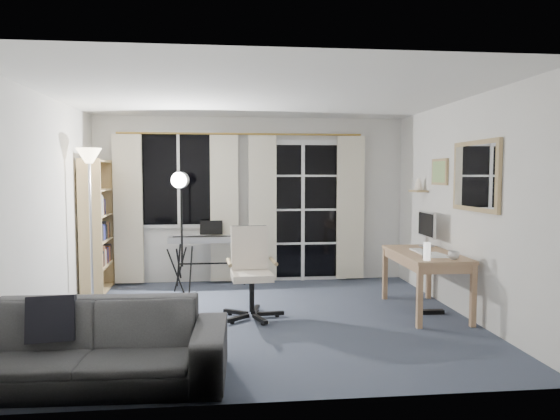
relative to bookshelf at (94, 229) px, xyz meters
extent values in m
cube|color=#384052|center=(2.12, -1.49, -0.85)|extent=(4.50, 4.00, 0.02)
cube|color=white|center=(1.07, 0.49, 0.66)|extent=(1.20, 0.06, 1.40)
cube|color=black|center=(1.07, 0.46, 0.66)|extent=(1.10, 0.02, 1.30)
cube|color=white|center=(1.07, 0.45, 0.66)|extent=(0.04, 0.03, 1.30)
cube|color=white|center=(2.87, 0.49, 0.19)|extent=(1.32, 0.06, 2.11)
cube|color=black|center=(2.57, 0.46, 0.19)|extent=(0.55, 0.02, 1.95)
cube|color=black|center=(3.17, 0.46, 0.19)|extent=(0.55, 0.02, 1.95)
cube|color=white|center=(2.87, 0.45, 0.19)|extent=(0.05, 0.04, 2.05)
cube|color=white|center=(2.87, 0.45, -0.29)|extent=(1.15, 0.03, 0.03)
cube|color=white|center=(2.87, 0.45, 0.21)|extent=(1.15, 0.03, 0.03)
cube|color=white|center=(2.87, 0.45, 0.71)|extent=(1.15, 0.03, 0.03)
cylinder|color=gold|center=(1.97, 0.41, 1.31)|extent=(3.50, 0.03, 0.03)
cube|color=beige|center=(0.37, 0.39, 0.24)|extent=(0.40, 0.07, 2.10)
cube|color=beige|center=(1.72, 0.39, 0.24)|extent=(0.40, 0.07, 2.10)
cube|color=beige|center=(2.27, 0.39, 0.24)|extent=(0.40, 0.07, 2.10)
cube|color=beige|center=(3.57, 0.39, 0.24)|extent=(0.40, 0.07, 2.10)
cube|color=tan|center=(0.05, -0.38, 0.05)|extent=(0.28, 0.04, 1.77)
cube|color=tan|center=(0.01, 0.41, 0.05)|extent=(0.28, 0.04, 1.77)
cube|color=tan|center=(-0.10, 0.01, 0.05)|extent=(0.06, 0.80, 1.77)
cube|color=tan|center=(0.03, 0.02, -0.81)|extent=(0.32, 0.81, 0.02)
cube|color=tan|center=(0.03, 0.02, -0.49)|extent=(0.32, 0.81, 0.02)
cube|color=tan|center=(0.03, 0.02, -0.15)|extent=(0.32, 0.81, 0.02)
cube|color=tan|center=(0.03, 0.02, 0.19)|extent=(0.32, 0.81, 0.02)
cube|color=tan|center=(0.03, 0.02, 0.52)|extent=(0.32, 0.81, 0.02)
cube|color=tan|center=(0.03, 0.02, 0.90)|extent=(0.32, 0.81, 0.02)
cube|color=#ADAFA4|center=(0.06, -0.31, -0.36)|extent=(0.20, 0.06, 0.23)
cube|color=#955E3E|center=(0.06, -0.22, -0.38)|extent=(0.20, 0.05, 0.18)
cube|color=#2D2D2D|center=(0.06, -0.15, -0.37)|extent=(0.20, 0.04, 0.20)
cube|color=#955E3E|center=(0.05, -0.08, -0.34)|extent=(0.20, 0.04, 0.26)
cube|color=#ADAFA4|center=(0.05, -0.01, -0.37)|extent=(0.20, 0.06, 0.21)
cube|color=#A6502F|center=(0.05, 0.07, -0.37)|extent=(0.20, 0.04, 0.21)
cube|color=#313595|center=(0.04, 0.13, -0.37)|extent=(0.20, 0.05, 0.22)
cube|color=#955E3E|center=(0.04, 0.21, -0.37)|extent=(0.20, 0.04, 0.20)
cube|color=#A6502F|center=(0.04, 0.28, -0.37)|extent=(0.20, 0.06, 0.21)
cube|color=#2D2D2D|center=(0.03, 0.36, -0.36)|extent=(0.20, 0.03, 0.23)
cube|color=#313595|center=(0.06, -0.31, -0.02)|extent=(0.20, 0.04, 0.24)
cube|color=#2D2D2D|center=(0.06, -0.25, -0.02)|extent=(0.20, 0.06, 0.24)
cube|color=#2D2D2D|center=(0.06, -0.16, -0.04)|extent=(0.20, 0.04, 0.20)
cube|color=#313595|center=(0.05, -0.09, -0.04)|extent=(0.20, 0.04, 0.19)
cube|color=#313595|center=(0.05, -0.03, -0.03)|extent=(0.20, 0.04, 0.21)
cube|color=#2D2D2D|center=(0.05, 0.04, -0.02)|extent=(0.20, 0.04, 0.24)
cube|color=#2D2D2D|center=(0.04, 0.10, -0.04)|extent=(0.20, 0.05, 0.19)
cube|color=#B87A45|center=(0.04, 0.18, -0.04)|extent=(0.20, 0.05, 0.21)
cube|color=#955E3E|center=(0.04, 0.25, -0.03)|extent=(0.20, 0.04, 0.22)
cube|color=#2D2D2D|center=(0.03, 0.31, -0.04)|extent=(0.20, 0.04, 0.21)
cube|color=#A6502F|center=(0.06, -0.31, 0.32)|extent=(0.20, 0.04, 0.25)
cube|color=#2D2D2D|center=(0.06, -0.24, 0.29)|extent=(0.20, 0.03, 0.19)
cube|color=#ADAFA4|center=(0.06, -0.18, 0.33)|extent=(0.20, 0.04, 0.26)
cube|color=#ADAFA4|center=(0.05, -0.12, 0.32)|extent=(0.20, 0.04, 0.24)
cube|color=#955E3E|center=(0.05, -0.05, 0.30)|extent=(0.20, 0.04, 0.20)
cube|color=#313595|center=(0.05, 0.01, 0.30)|extent=(0.20, 0.05, 0.20)
cylinder|color=#B2B2B7|center=(0.13, -0.65, -0.82)|extent=(0.36, 0.36, 0.03)
cylinder|color=#B2B2B7|center=(0.13, -0.65, 0.06)|extent=(0.04, 0.04, 1.74)
cone|color=#FFE5B2|center=(0.13, -0.65, 0.95)|extent=(0.38, 0.38, 0.18)
cylinder|color=black|center=(1.08, 0.21, -0.52)|extent=(0.03, 0.57, 0.52)
cylinder|color=black|center=(1.08, 0.21, -0.52)|extent=(0.03, 0.57, 0.52)
cylinder|color=black|center=(1.99, 0.21, -0.52)|extent=(0.03, 0.57, 0.52)
cylinder|color=black|center=(1.99, 0.21, -0.52)|extent=(0.03, 0.57, 0.52)
cylinder|color=black|center=(1.53, 0.21, -0.52)|extent=(0.91, 0.02, 0.02)
cube|color=silver|center=(1.53, 0.21, -0.18)|extent=(1.18, 0.30, 0.08)
cube|color=white|center=(1.53, 0.14, -0.15)|extent=(1.09, 0.13, 0.01)
cube|color=black|center=(1.53, 0.18, -0.14)|extent=(1.05, 0.08, 0.01)
cube|color=black|center=(1.53, 0.30, -0.02)|extent=(0.32, 0.07, 0.20)
cylinder|color=black|center=(1.28, -0.28, -0.54)|extent=(0.06, 0.25, 0.65)
cylinder|color=black|center=(1.13, -0.17, -0.54)|extent=(0.21, 0.17, 0.66)
cylinder|color=black|center=(1.10, -0.35, -0.54)|extent=(0.24, 0.11, 0.66)
cylinder|color=black|center=(1.17, -0.27, 0.10)|extent=(0.03, 0.03, 1.13)
cylinder|color=silver|center=(1.16, -0.32, 0.66)|extent=(0.23, 0.15, 0.22)
cylinder|color=white|center=(1.15, -0.38, 0.66)|extent=(0.19, 0.05, 0.19)
cube|color=black|center=(2.23, -1.44, -0.80)|extent=(0.30, 0.07, 0.04)
cylinder|color=black|center=(2.30, -1.43, -0.82)|extent=(0.05, 0.05, 0.05)
cube|color=black|center=(2.07, -1.25, -0.80)|extent=(0.12, 0.30, 0.04)
cylinder|color=black|center=(2.09, -1.18, -0.82)|extent=(0.05, 0.05, 0.05)
cube|color=black|center=(1.85, -1.34, -0.80)|extent=(0.28, 0.20, 0.04)
cylinder|color=black|center=(1.79, -1.30, -0.82)|extent=(0.05, 0.05, 0.05)
cube|color=black|center=(1.87, -1.58, -0.80)|extent=(0.26, 0.23, 0.04)
cylinder|color=black|center=(1.81, -1.63, -0.82)|extent=(0.05, 0.05, 0.05)
cube|color=black|center=(2.10, -1.64, -0.80)|extent=(0.15, 0.30, 0.04)
cylinder|color=black|center=(2.13, -1.71, -0.82)|extent=(0.05, 0.05, 0.05)
cylinder|color=black|center=(2.02, -1.45, -0.58)|extent=(0.06, 0.06, 0.37)
cube|color=white|center=(2.02, -1.45, -0.37)|extent=(0.46, 0.46, 0.07)
cube|color=white|center=(2.01, -1.25, -0.09)|extent=(0.42, 0.14, 0.49)
cube|color=black|center=(2.01, -1.21, -0.07)|extent=(0.40, 0.12, 0.45)
cylinder|color=tan|center=(1.78, -1.45, -0.22)|extent=(0.07, 0.38, 0.04)
cylinder|color=tan|center=(2.26, -1.42, -0.22)|extent=(0.07, 0.38, 0.04)
cube|color=#A67D55|center=(4.00, -1.39, -0.17)|extent=(0.67, 1.29, 0.04)
cube|color=#A67D55|center=(4.00, -1.39, -0.24)|extent=(0.63, 1.25, 0.09)
cube|color=#A67D55|center=(3.70, -1.99, -0.52)|extent=(0.06, 0.06, 0.65)
cube|color=#A67D55|center=(4.27, -2.00, -0.52)|extent=(0.06, 0.06, 0.65)
cube|color=#A67D55|center=(3.73, -0.78, -0.52)|extent=(0.06, 0.06, 0.65)
cube|color=#A67D55|center=(4.30, -0.80, -0.52)|extent=(0.06, 0.06, 0.65)
cube|color=silver|center=(4.20, -0.94, -0.15)|extent=(0.17, 0.11, 0.01)
cube|color=silver|center=(4.20, -0.94, -0.03)|extent=(0.04, 0.03, 0.20)
cube|color=silver|center=(4.20, -0.94, 0.12)|extent=(0.04, 0.49, 0.31)
cube|color=black|center=(4.18, -0.94, 0.12)|extent=(0.02, 0.46, 0.27)
cube|color=white|center=(3.96, -1.35, -0.15)|extent=(0.14, 0.39, 0.02)
cube|color=white|center=(3.91, -1.63, -0.15)|extent=(0.06, 0.09, 0.02)
cube|color=white|center=(4.05, -1.54, -0.15)|extent=(0.23, 0.30, 0.01)
cube|color=white|center=(4.01, -1.72, -0.15)|extent=(0.21, 0.16, 0.00)
cube|color=black|center=(3.83, -1.81, -0.10)|extent=(0.05, 0.04, 0.11)
cylinder|color=white|center=(3.81, -1.90, -0.06)|extent=(0.07, 0.07, 0.18)
cube|color=black|center=(4.05, -1.49, -0.82)|extent=(0.28, 0.08, 0.05)
imported|color=silver|center=(4.10, -1.89, -0.10)|extent=(0.11, 0.09, 0.11)
cube|color=tan|center=(4.35, -1.84, 0.71)|extent=(0.04, 0.94, 0.74)
cube|color=white|center=(4.33, -1.84, 0.71)|extent=(0.01, 0.84, 0.64)
cube|color=tan|center=(4.35, -0.94, 0.76)|extent=(0.03, 0.42, 0.32)
cube|color=#50A189|center=(4.34, -0.94, 0.76)|extent=(0.00, 0.36, 0.26)
cube|color=tan|center=(4.28, -0.44, 0.51)|extent=(0.16, 0.30, 0.02)
cone|color=white|center=(4.28, -0.44, 0.60)|extent=(0.12, 0.12, 0.15)
imported|color=#2F2F31|center=(0.72, -3.04, -0.44)|extent=(2.07, 0.67, 0.80)
cube|color=black|center=(0.43, -2.93, -0.37)|extent=(0.37, 0.23, 0.36)
camera|label=1|loc=(1.77, -6.80, 0.72)|focal=32.00mm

